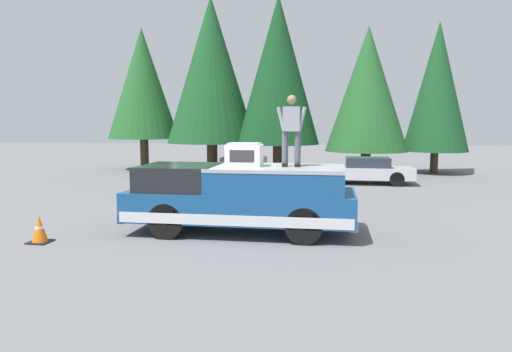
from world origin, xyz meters
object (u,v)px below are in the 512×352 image
at_px(parked_car_silver, 365,171).
at_px(parked_car_maroon, 242,170).
at_px(compressor_unit, 244,155).
at_px(person_on_truck_bed, 291,129).
at_px(traffic_cone, 40,230).
at_px(pickup_truck, 241,197).

relative_size(parked_car_silver, parked_car_maroon, 1.00).
distance_m(compressor_unit, person_on_truck_bed, 1.29).
bearing_deg(traffic_cone, parked_car_silver, -34.75).
height_order(person_on_truck_bed, parked_car_maroon, person_on_truck_bed).
xyz_separation_m(pickup_truck, traffic_cone, (-1.67, 4.30, -0.58)).
height_order(parked_car_maroon, traffic_cone, parked_car_maroon).
relative_size(pickup_truck, parked_car_silver, 1.35).
bearing_deg(parked_car_maroon, person_on_truck_bed, -162.14).
height_order(pickup_truck, person_on_truck_bed, person_on_truck_bed).
height_order(person_on_truck_bed, parked_car_silver, person_on_truck_bed).
distance_m(compressor_unit, parked_car_maroon, 9.46).
bearing_deg(parked_car_silver, traffic_cone, 145.25).
distance_m(parked_car_silver, parked_car_maroon, 5.44).
bearing_deg(pickup_truck, parked_car_silver, -20.49).
distance_m(compressor_unit, traffic_cone, 4.98).
xyz_separation_m(pickup_truck, parked_car_silver, (9.83, -3.67, -0.29)).
relative_size(person_on_truck_bed, parked_car_silver, 0.41).
bearing_deg(parked_car_silver, pickup_truck, 159.51).
xyz_separation_m(parked_car_maroon, traffic_cone, (-10.85, 2.58, -0.29)).
height_order(person_on_truck_bed, traffic_cone, person_on_truck_bed).
height_order(pickup_truck, compressor_unit, compressor_unit).
relative_size(compressor_unit, parked_car_maroon, 0.20).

